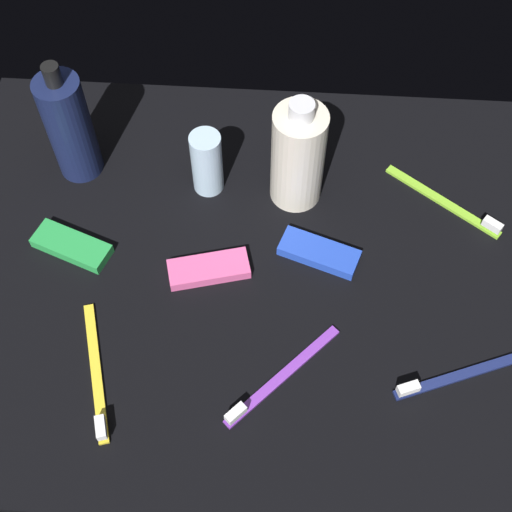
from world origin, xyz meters
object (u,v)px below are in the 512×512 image
toothbrush_yellow (96,378)px  snack_bar_green (72,246)px  bodywash_bottle (298,156)px  snack_bar_blue (319,253)px  snack_bar_pink (209,269)px  toothbrush_navy (456,376)px  deodorant_stick (207,163)px  toothbrush_purple (276,380)px  toothbrush_lime (450,204)px  lotion_bottle (69,127)px

toothbrush_yellow → snack_bar_green: bearing=-69.9°
bodywash_bottle → snack_bar_blue: (-3.47, 10.23, -7.09)cm
toothbrush_yellow → snack_bar_pink: toothbrush_yellow is taller
bodywash_bottle → toothbrush_navy: (-20.00, 26.28, -7.23)cm
toothbrush_navy → snack_bar_pink: toothbrush_navy is taller
deodorant_stick → snack_bar_pink: (-1.43, 14.06, -4.22)cm
snack_bar_pink → bodywash_bottle: bearing=-142.9°
bodywash_bottle → toothbrush_yellow: 37.67cm
toothbrush_navy → snack_bar_green: bearing=-17.0°
toothbrush_yellow → toothbrush_purple: size_ratio=1.27×
snack_bar_blue → snack_bar_green: (32.57, 1.05, 0.00)cm
toothbrush_yellow → snack_bar_blue: (-25.95, -19.13, 0.14)cm
deodorant_stick → toothbrush_purple: deodorant_stick is taller
toothbrush_lime → snack_bar_blue: toothbrush_lime is taller
toothbrush_purple → snack_bar_green: 32.61cm
snack_bar_blue → snack_bar_green: size_ratio=1.00×
deodorant_stick → toothbrush_yellow: 31.83cm
toothbrush_lime → snack_bar_green: bearing=11.5°
lotion_bottle → deodorant_stick: (-18.42, 2.21, -3.34)cm
toothbrush_navy → toothbrush_purple: bearing=5.3°
bodywash_bottle → deodorant_stick: bodywash_bottle is taller
deodorant_stick → toothbrush_purple: size_ratio=0.72×
lotion_bottle → snack_bar_blue: size_ratio=1.83×
lotion_bottle → bodywash_bottle: (-30.56, 2.64, -0.47)cm
snack_bar_pink → lotion_bottle: bearing=-54.1°
bodywash_bottle → snack_bar_pink: 18.73cm
snack_bar_green → snack_bar_blue: bearing=-157.2°
snack_bar_green → toothbrush_purple: bearing=169.6°
toothbrush_yellow → snack_bar_green: size_ratio=1.69×
toothbrush_yellow → snack_bar_pink: (-11.76, -15.73, 0.14)cm
snack_bar_blue → snack_bar_green: 32.59cm
toothbrush_purple → snack_bar_blue: bearing=-104.7°
toothbrush_yellow → deodorant_stick: bearing=-109.1°
deodorant_stick → toothbrush_purple: (-10.88, 28.67, -4.36)cm
lotion_bottle → bodywash_bottle: size_ratio=1.09×
lotion_bottle → snack_bar_pink: 26.75cm
lotion_bottle → snack_bar_green: (-1.46, 13.92, -7.56)cm
toothbrush_purple → snack_bar_green: toothbrush_purple is taller
toothbrush_navy → snack_bar_green: (49.11, -14.99, 0.14)cm
lotion_bottle → toothbrush_navy: bearing=150.2°
deodorant_stick → snack_bar_pink: size_ratio=0.96×
toothbrush_navy → snack_bar_green: size_ratio=1.65×
toothbrush_yellow → snack_bar_blue: 32.24cm
lotion_bottle → toothbrush_navy: (-50.57, 28.91, -7.70)cm
snack_bar_blue → toothbrush_yellow: bearing=55.6°
toothbrush_purple → toothbrush_lime: size_ratio=0.91×
bodywash_bottle → toothbrush_yellow: bodywash_bottle is taller
lotion_bottle → toothbrush_purple: (-29.31, 30.88, -7.70)cm
snack_bar_pink → toothbrush_purple: bearing=108.1°
snack_bar_pink → snack_bar_blue: same height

